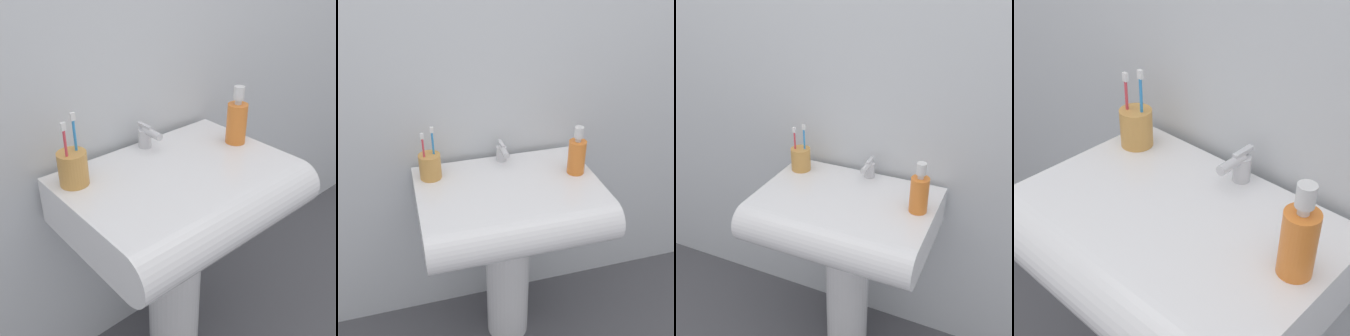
# 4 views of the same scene
# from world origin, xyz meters

# --- Properties ---
(sink_pedestal) EXTENTS (0.17, 0.17, 0.60)m
(sink_pedestal) POSITION_xyz_m (0.00, 0.00, 0.30)
(sink_pedestal) COLOR white
(sink_pedestal) RESTS_ON ground
(sink_basin) EXTENTS (0.63, 0.46, 0.14)m
(sink_basin) POSITION_xyz_m (0.00, -0.05, 0.67)
(sink_basin) COLOR white
(sink_basin) RESTS_ON sink_pedestal
(faucet) EXTENTS (0.04, 0.10, 0.07)m
(faucet) POSITION_xyz_m (0.02, 0.15, 0.77)
(faucet) COLOR silver
(faucet) RESTS_ON sink_basin
(toothbrush_cup) EXTENTS (0.08, 0.08, 0.19)m
(toothbrush_cup) POSITION_xyz_m (-0.25, 0.11, 0.78)
(toothbrush_cup) COLOR #D19347
(toothbrush_cup) RESTS_ON sink_basin
(soap_bottle) EXTENTS (0.06, 0.06, 0.18)m
(soap_bottle) POSITION_xyz_m (0.25, 0.01, 0.81)
(soap_bottle) COLOR orange
(soap_bottle) RESTS_ON sink_basin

